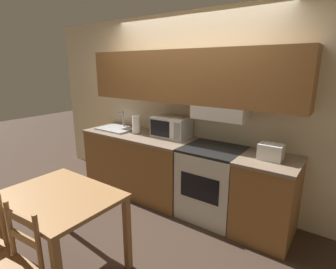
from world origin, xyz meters
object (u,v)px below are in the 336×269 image
at_px(toaster, 271,152).
at_px(sink_basin, 117,128).
at_px(microwave, 171,127).
at_px(dining_table, 60,206).
at_px(stove_range, 212,182).
at_px(paper_towel_roll, 136,125).

xyz_separation_m(toaster, sink_basin, (-2.33, 0.01, -0.07)).
xyz_separation_m(microwave, sink_basin, (-0.95, -0.13, -0.12)).
distance_m(sink_basin, dining_table, 1.91).
height_order(toaster, dining_table, toaster).
distance_m(stove_range, microwave, 0.93).
bearing_deg(toaster, sink_basin, 179.82).
height_order(stove_range, microwave, microwave).
distance_m(microwave, dining_table, 1.80).
bearing_deg(toaster, dining_table, -130.03).
relative_size(paper_towel_roll, dining_table, 0.25).
distance_m(microwave, paper_towel_roll, 0.55).
bearing_deg(dining_table, stove_range, 67.05).
bearing_deg(toaster, stove_range, 178.89).
relative_size(toaster, dining_table, 0.25).
bearing_deg(stove_range, dining_table, -112.95).
xyz_separation_m(toaster, paper_towel_roll, (-1.91, 0.01, 0.04)).
xyz_separation_m(microwave, toaster, (1.38, -0.14, -0.05)).
bearing_deg(sink_basin, microwave, 8.08).
bearing_deg(paper_towel_roll, stove_range, 0.28).
xyz_separation_m(microwave, dining_table, (0.02, -1.76, -0.39)).
bearing_deg(stove_range, sink_basin, -179.80).
relative_size(stove_range, microwave, 1.73).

